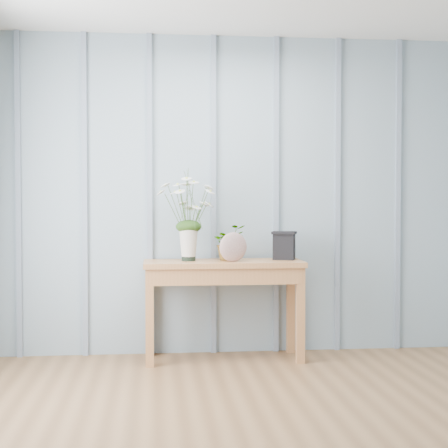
{
  "coord_description": "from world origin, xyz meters",
  "views": [
    {
      "loc": [
        -0.72,
        -3.14,
        1.2
      ],
      "look_at": [
        -0.2,
        1.94,
        1.03
      ],
      "focal_mm": 55.0,
      "sensor_mm": 36.0,
      "label": 1
    }
  ],
  "objects": [
    {
      "name": "spider_plant",
      "position": [
        -0.15,
        2.05,
        0.89
      ],
      "size": [
        0.32,
        0.31,
        0.27
      ],
      "primitive_type": "imported",
      "rotation": [
        0.0,
        0.0,
        0.53
      ],
      "color": "#1B3C10",
      "rests_on": "sideboard"
    },
    {
      "name": "room_shell",
      "position": [
        -0.0,
        0.92,
        1.99
      ],
      "size": [
        4.0,
        4.5,
        2.5
      ],
      "color": "#91A6B3",
      "rests_on": "ground"
    },
    {
      "name": "daisy_vase",
      "position": [
        -0.46,
        2.01,
        1.17
      ],
      "size": [
        0.47,
        0.36,
        0.67
      ],
      "color": "black",
      "rests_on": "sideboard"
    },
    {
      "name": "carved_box",
      "position": [
        0.28,
        2.04,
        0.86
      ],
      "size": [
        0.21,
        0.19,
        0.22
      ],
      "color": "black",
      "rests_on": "sideboard"
    },
    {
      "name": "felt_disc_vessel",
      "position": [
        -0.13,
        1.9,
        0.86
      ],
      "size": [
        0.23,
        0.12,
        0.22
      ],
      "primitive_type": "ellipsoid",
      "rotation": [
        0.0,
        0.0,
        0.29
      ],
      "color": "brown",
      "rests_on": "sideboard"
    },
    {
      "name": "sideboard",
      "position": [
        -0.2,
        1.99,
        0.64
      ],
      "size": [
        1.2,
        0.45,
        0.75
      ],
      "color": "#AC6F3F",
      "rests_on": "ground"
    }
  ]
}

